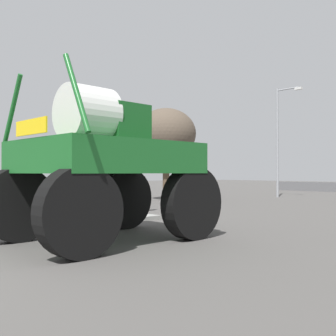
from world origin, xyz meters
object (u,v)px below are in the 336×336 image
Objects in this scene: streetlight_far_left at (279,136)px; bare_tree_left at (166,134)px; oversize_sprayer at (106,165)px; traffic_signal_near_left at (133,153)px.

bare_tree_left is at bearing -111.49° from streetlight_far_left.
bare_tree_left reaches higher than oversize_sprayer.
traffic_signal_near_left is at bearing -52.50° from bare_tree_left.
oversize_sprayer is at bearing -70.96° from streetlight_far_left.
oversize_sprayer is at bearing -48.99° from bare_tree_left.
bare_tree_left is at bearing 39.60° from oversize_sprayer.
traffic_signal_near_left is at bearing 44.21° from oversize_sprayer.
bare_tree_left is at bearing 127.50° from traffic_signal_near_left.
bare_tree_left reaches higher than traffic_signal_near_left.
oversize_sprayer is 1.54× the size of traffic_signal_near_left.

